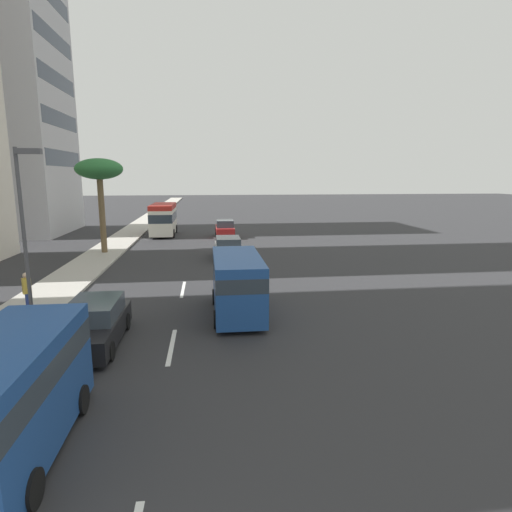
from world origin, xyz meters
TOP-DOWN VIEW (x-y plane):
  - ground_plane at (31.50, 0.00)m, footprint 198.00×198.00m
  - sidewalk_right at (31.50, 6.55)m, footprint 162.00×2.90m
  - lane_stripe_mid at (12.12, 0.00)m, footprint 3.20×0.16m
  - lane_stripe_far at (19.71, 0.00)m, footprint 3.20×0.16m
  - minibus_lead at (40.72, 2.99)m, footprint 6.22×2.34m
  - car_second at (12.66, 2.70)m, footprint 4.56×1.86m
  - van_third at (15.31, -2.56)m, footprint 5.21×2.11m
  - car_fourth at (38.72, -3.04)m, footprint 4.00×1.81m
  - van_fifth at (6.55, 2.86)m, footprint 5.17×2.13m
  - car_sixth at (28.11, -2.81)m, footprint 4.53×1.91m
  - pedestrian_near_lamp at (16.13, 6.28)m, footprint 0.36×0.39m
  - palm_tree at (30.72, 6.49)m, footprint 3.41×3.41m
  - street_lamp at (14.48, 5.39)m, footprint 0.24×0.97m

SIDE VIEW (x-z plane):
  - ground_plane at x=31.50m, z-range 0.00..0.00m
  - lane_stripe_mid at x=12.12m, z-range 0.00..0.01m
  - lane_stripe_far at x=19.71m, z-range 0.00..0.01m
  - sidewalk_right at x=31.50m, z-range 0.00..0.15m
  - car_sixth at x=28.11m, z-range -0.04..1.51m
  - car_second at x=12.66m, z-range -0.04..1.51m
  - car_fourth at x=38.72m, z-range -0.05..1.64m
  - pedestrian_near_lamp at x=16.13m, z-range 0.25..1.99m
  - van_third at x=15.31m, z-range 0.18..2.74m
  - van_fifth at x=6.55m, z-range 0.18..2.75m
  - minibus_lead at x=40.72m, z-range 0.15..3.27m
  - street_lamp at x=14.48m, z-range 0.94..7.71m
  - palm_tree at x=30.72m, z-range 2.69..9.69m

